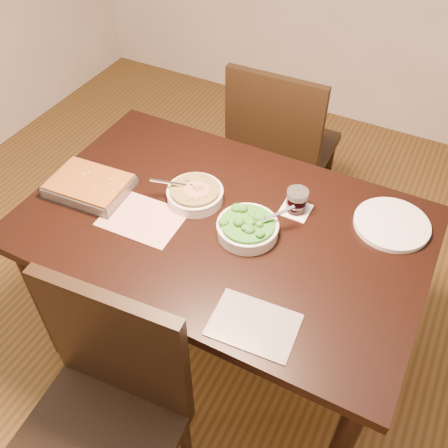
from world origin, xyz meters
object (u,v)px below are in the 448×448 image
object	(u,v)px
wine_tumbler	(297,200)
dinner_plate	(392,224)
broccoli_bowl	(248,227)
chair_near	(104,413)
chair_far	(280,145)
table	(223,241)
stew_bowl	(195,194)
baking_dish	(89,186)

from	to	relation	value
wine_tumbler	dinner_plate	bearing A→B (deg)	13.53
dinner_plate	broccoli_bowl	bearing A→B (deg)	-148.46
dinner_plate	chair_near	bearing A→B (deg)	-121.15
broccoli_bowl	chair_far	bearing A→B (deg)	104.00
chair_near	dinner_plate	bearing A→B (deg)	54.43
table	chair_near	size ratio (longest dim) A/B	1.44
table	stew_bowl	xyz separation A→B (m)	(-0.14, 0.06, 0.12)
chair_far	table	bearing A→B (deg)	95.84
chair_far	wine_tumbler	bearing A→B (deg)	115.05
chair_far	dinner_plate	bearing A→B (deg)	138.56
dinner_plate	baking_dish	bearing A→B (deg)	-162.09
broccoli_bowl	table	bearing A→B (deg)	175.51
stew_bowl	dinner_plate	size ratio (longest dim) A/B	0.82
table	chair_near	world-z (taller)	chair_near
table	stew_bowl	bearing A→B (deg)	157.74
wine_tumbler	chair_near	world-z (taller)	chair_near
wine_tumbler	chair_near	distance (m)	0.93
stew_bowl	baking_dish	xyz separation A→B (m)	(-0.37, -0.14, -0.00)
broccoli_bowl	dinner_plate	bearing A→B (deg)	31.54
baking_dish	dinner_plate	bearing A→B (deg)	14.04
table	chair_far	bearing A→B (deg)	97.13
broccoli_bowl	chair_far	xyz separation A→B (m)	(-0.20, 0.79, -0.24)
chair_near	wine_tumbler	bearing A→B (deg)	69.83
stew_bowl	broccoli_bowl	xyz separation A→B (m)	(0.24, -0.07, 0.00)
table	chair_far	world-z (taller)	chair_far
dinner_plate	chair_far	xyz separation A→B (m)	(-0.62, 0.53, -0.22)
broccoli_bowl	baking_dish	bearing A→B (deg)	-173.15
baking_dish	dinner_plate	xyz separation A→B (m)	(1.04, 0.34, -0.02)
chair_far	stew_bowl	bearing A→B (deg)	85.04
stew_bowl	chair_near	xyz separation A→B (m)	(0.10, -0.74, -0.23)
wine_tumbler	baking_dish	bearing A→B (deg)	-160.17
table	baking_dish	distance (m)	0.53
stew_bowl	chair_far	xyz separation A→B (m)	(0.05, 0.72, -0.24)
baking_dish	dinner_plate	distance (m)	1.09
baking_dish	broccoli_bowl	bearing A→B (deg)	2.98
table	dinner_plate	distance (m)	0.59
baking_dish	chair_far	bearing A→B (deg)	60.43
table	broccoli_bowl	world-z (taller)	broccoli_bowl
stew_bowl	chair_near	bearing A→B (deg)	-82.12
chair_near	broccoli_bowl	bearing A→B (deg)	73.88
dinner_plate	chair_near	size ratio (longest dim) A/B	0.27
stew_bowl	wine_tumbler	bearing A→B (deg)	18.76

